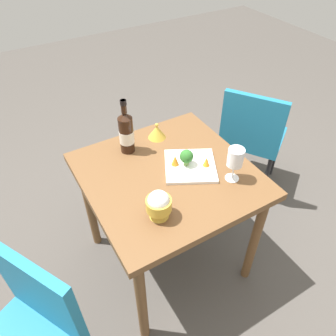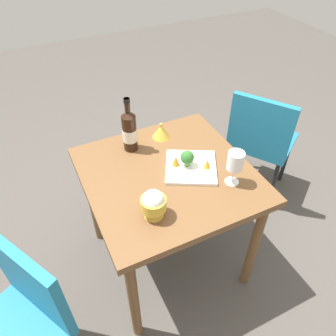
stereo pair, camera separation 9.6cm
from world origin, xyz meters
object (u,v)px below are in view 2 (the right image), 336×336
rice_bowl_lid (161,131)px  serving_plate (191,167)px  carrot_garnish_right (207,164)px  broccoli_floret (187,158)px  wine_bottle (129,130)px  rice_bowl (153,204)px  wine_glass (235,162)px  chair_by_wall (23,312)px  carrot_garnish_left (176,161)px  chair_near_window (260,138)px

rice_bowl_lid → serving_plate: rice_bowl_lid is taller
serving_plate → carrot_garnish_right: bearing=-34.7°
serving_plate → broccoli_floret: bearing=139.7°
serving_plate → carrot_garnish_right: 0.09m
wine_bottle → carrot_garnish_right: wine_bottle is taller
serving_plate → rice_bowl: bearing=-145.7°
serving_plate → broccoli_floret: (-0.02, 0.01, 0.06)m
wine_glass → rice_bowl: size_ratio=1.26×
rice_bowl → wine_glass: bearing=3.6°
chair_by_wall → rice_bowl_lid: size_ratio=8.50×
broccoli_floret → carrot_garnish_left: (-0.05, 0.03, -0.02)m
chair_near_window → wine_bottle: bearing=-124.7°
wine_bottle → broccoli_floret: (0.20, -0.27, -0.05)m
chair_by_wall → wine_glass: 1.09m
rice_bowl_lid → carrot_garnish_left: bearing=-99.3°
chair_near_window → carrot_garnish_left: size_ratio=15.20×
rice_bowl → carrot_garnish_left: bearing=46.6°
wine_bottle → rice_bowl: bearing=-99.3°
chair_by_wall → broccoli_floret: size_ratio=9.91×
wine_bottle → chair_near_window: bearing=-0.9°
wine_glass → rice_bowl: 0.42m
rice_bowl_lid → broccoli_floret: (0.01, -0.29, 0.03)m
rice_bowl → broccoli_floret: 0.35m
rice_bowl → carrot_garnish_right: 0.39m
broccoli_floret → chair_by_wall: bearing=-162.4°
rice_bowl → wine_bottle: bearing=80.7°
wine_bottle → serving_plate: wine_bottle is taller
wine_bottle → broccoli_floret: size_ratio=3.54×
rice_bowl_lid → broccoli_floret: size_ratio=1.17×
chair_near_window → rice_bowl: size_ratio=6.00×
broccoli_floret → carrot_garnish_left: bearing=151.7°
chair_near_window → rice_bowl: rice_bowl is taller
rice_bowl → rice_bowl_lid: bearing=61.9°
wine_glass → serving_plate: 0.25m
chair_by_wall → carrot_garnish_right: 1.02m
chair_by_wall → serving_plate: chair_by_wall is taller
chair_by_wall → serving_plate: 0.97m
wine_bottle → serving_plate: 0.37m
rice_bowl → broccoli_floret: bearing=37.6°
wine_glass → rice_bowl_lid: wine_glass is taller
chair_by_wall → wine_glass: wine_glass is taller
wine_bottle → rice_bowl: size_ratio=2.14×
serving_plate → chair_by_wall: bearing=-163.5°
chair_near_window → carrot_garnish_left: chair_near_window is taller
chair_by_wall → carrot_garnish_right: size_ratio=16.18×
chair_by_wall → serving_plate: (0.90, 0.27, 0.22)m
carrot_garnish_right → broccoli_floret: bearing=144.1°
broccoli_floret → carrot_garnish_left: size_ratio=1.53×
chair_near_window → serving_plate: chair_near_window is taller
wine_glass → broccoli_floret: 0.24m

